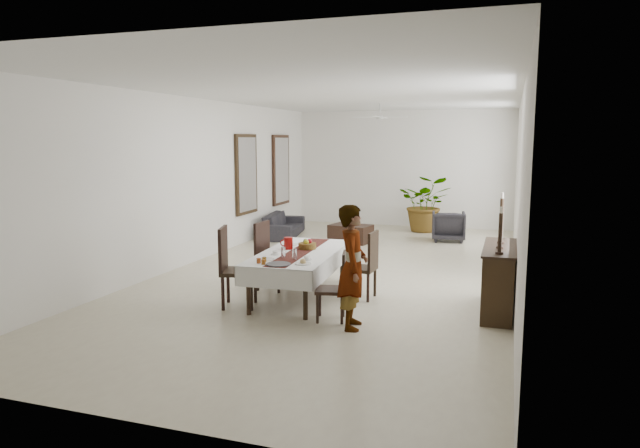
{
  "coord_description": "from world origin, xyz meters",
  "views": [
    {
      "loc": [
        2.88,
        -9.82,
        2.38
      ],
      "look_at": [
        -0.0,
        -1.23,
        1.05
      ],
      "focal_mm": 32.0,
      "sensor_mm": 36.0,
      "label": 1
    }
  ],
  "objects_px": {
    "red_pitcher": "(288,243)",
    "sideboard_body": "(499,280)",
    "woman": "(353,267)",
    "dining_table_top": "(300,254)",
    "sofa": "(283,225)"
  },
  "relations": [
    {
      "from": "woman",
      "to": "sofa",
      "type": "xyz_separation_m",
      "value": [
        -3.52,
        6.31,
        -0.51
      ]
    },
    {
      "from": "sofa",
      "to": "red_pitcher",
      "type": "bearing_deg",
      "value": -166.83
    },
    {
      "from": "dining_table_top",
      "to": "sideboard_body",
      "type": "xyz_separation_m",
      "value": [
        2.9,
        0.14,
        -0.22
      ]
    },
    {
      "from": "woman",
      "to": "sideboard_body",
      "type": "height_order",
      "value": "woman"
    },
    {
      "from": "sideboard_body",
      "to": "dining_table_top",
      "type": "bearing_deg",
      "value": -177.14
    },
    {
      "from": "sofa",
      "to": "dining_table_top",
      "type": "bearing_deg",
      "value": -165.1
    },
    {
      "from": "dining_table_top",
      "to": "red_pitcher",
      "type": "relative_size",
      "value": 12.0
    },
    {
      "from": "dining_table_top",
      "to": "sideboard_body",
      "type": "height_order",
      "value": "sideboard_body"
    },
    {
      "from": "red_pitcher",
      "to": "sideboard_body",
      "type": "xyz_separation_m",
      "value": [
        3.14,
        0.02,
        -0.35
      ]
    },
    {
      "from": "woman",
      "to": "sofa",
      "type": "height_order",
      "value": "woman"
    },
    {
      "from": "red_pitcher",
      "to": "sofa",
      "type": "relative_size",
      "value": 0.1
    },
    {
      "from": "red_pitcher",
      "to": "sofa",
      "type": "height_order",
      "value": "red_pitcher"
    },
    {
      "from": "red_pitcher",
      "to": "woman",
      "type": "distance_m",
      "value": 1.89
    },
    {
      "from": "red_pitcher",
      "to": "sofa",
      "type": "xyz_separation_m",
      "value": [
        -2.14,
        5.03,
        -0.52
      ]
    },
    {
      "from": "woman",
      "to": "sideboard_body",
      "type": "relative_size",
      "value": 1.06
    }
  ]
}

